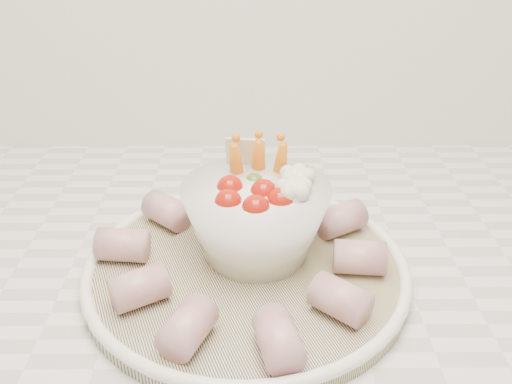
{
  "coord_description": "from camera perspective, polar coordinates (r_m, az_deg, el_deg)",
  "views": [
    {
      "loc": [
        -0.04,
        0.98,
        1.27
      ],
      "look_at": [
        -0.04,
        1.45,
        1.01
      ],
      "focal_mm": 40.0,
      "sensor_mm": 36.0,
      "label": 1
    }
  ],
  "objects": [
    {
      "name": "veggie_bowl",
      "position": [
        0.56,
        0.11,
        -2.54
      ],
      "size": [
        0.15,
        0.15,
        0.11
      ],
      "color": "white",
      "rests_on": "serving_platter"
    },
    {
      "name": "cured_meat_rolls",
      "position": [
        0.56,
        -1.06,
        -5.94
      ],
      "size": [
        0.28,
        0.29,
        0.03
      ],
      "color": "#A94D5D",
      "rests_on": "serving_platter"
    },
    {
      "name": "serving_platter",
      "position": [
        0.57,
        -0.96,
        -7.66
      ],
      "size": [
        0.41,
        0.41,
        0.02
      ],
      "color": "navy",
      "rests_on": "kitchen_counter"
    }
  ]
}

